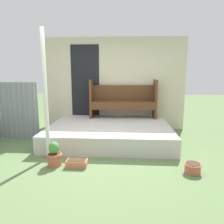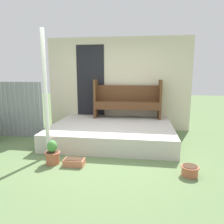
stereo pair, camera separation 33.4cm
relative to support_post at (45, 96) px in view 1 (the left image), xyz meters
The scene contains 8 objects.
ground_plane 1.60m from the support_post, ahead, with size 24.00×24.00×0.00m, color #5B7547.
porch_slab 1.92m from the support_post, 47.38° to the left, with size 2.88×2.24×0.39m.
house_wall 2.58m from the support_post, 65.59° to the left, with size 4.08×0.08×2.60m.
support_post is the anchor object (origin of this frame).
bench 2.52m from the support_post, 55.87° to the left, with size 1.83×0.46×1.05m.
flower_pot_left 1.10m from the support_post, 56.10° to the right, with size 0.28×0.28×0.44m.
flower_pot_middle 2.87m from the support_post, 10.29° to the right, with size 0.29×0.29×0.17m.
planter_box_rect 1.36m from the support_post, 29.42° to the right, with size 0.36×0.21×0.13m.
Camera 1 is at (0.46, -4.01, 1.66)m, focal length 35.00 mm.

